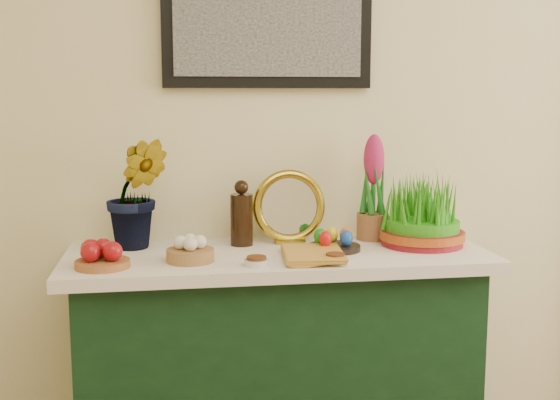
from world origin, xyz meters
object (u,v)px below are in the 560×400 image
at_px(hyacinth_green, 137,175).
at_px(wheatgrass_sabzeh, 423,215).
at_px(book, 283,254).
at_px(sideboard, 278,383).
at_px(mirror, 289,207).

distance_m(hyacinth_green, wheatgrass_sabzeh, 0.99).
bearing_deg(book, hyacinth_green, 157.37).
bearing_deg(sideboard, hyacinth_green, 165.40).
xyz_separation_m(book, wheatgrass_sabzeh, (0.51, 0.13, 0.09)).
relative_size(sideboard, book, 5.19).
height_order(hyacinth_green, book, hyacinth_green).
xyz_separation_m(sideboard, mirror, (0.06, 0.13, 0.59)).
distance_m(mirror, book, 0.28).
distance_m(sideboard, hyacinth_green, 0.86).
distance_m(hyacinth_green, book, 0.57).
bearing_deg(wheatgrass_sabzeh, hyacinth_green, 173.80).
height_order(mirror, wheatgrass_sabzeh, mirror).
height_order(mirror, book, mirror).
bearing_deg(hyacinth_green, sideboard, -15.76).
bearing_deg(hyacinth_green, wheatgrass_sabzeh, -7.36).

